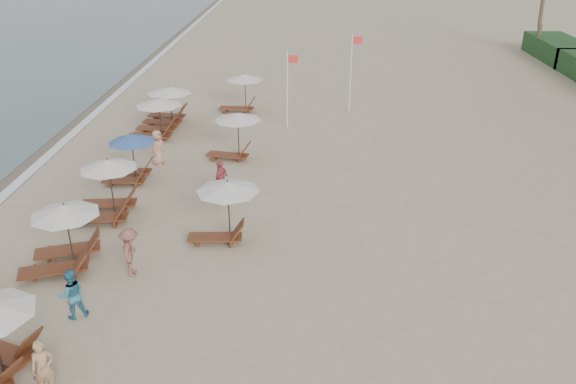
{
  "coord_description": "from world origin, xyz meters",
  "views": [
    {
      "loc": [
        1.36,
        -11.49,
        10.33
      ],
      "look_at": [
        0.71,
        7.65,
        1.3
      ],
      "focal_mm": 35.88,
      "sensor_mm": 36.0,
      "label": 1
    }
  ],
  "objects_px": {
    "inland_station_2": "(241,90)",
    "beachgoer_near": "(44,368)",
    "lounger_station_3": "(104,192)",
    "flag_pole_near": "(288,86)",
    "inland_station_1": "(233,131)",
    "lounger_station_6": "(166,105)",
    "beachgoer_far_b": "(158,147)",
    "lounger_station_4": "(129,158)",
    "lounger_station_5": "(155,118)",
    "lounger_station_2": "(61,239)",
    "beachgoer_mid_b": "(131,252)",
    "beachgoer_far_a": "(221,180)",
    "beachgoer_mid_a": "(72,294)",
    "inland_station_0": "(222,205)"
  },
  "relations": [
    {
      "from": "inland_station_2",
      "to": "beachgoer_near",
      "type": "height_order",
      "value": "inland_station_2"
    },
    {
      "from": "lounger_station_3",
      "to": "flag_pole_near",
      "type": "distance_m",
      "value": 12.73
    },
    {
      "from": "inland_station_1",
      "to": "inland_station_2",
      "type": "height_order",
      "value": "same"
    },
    {
      "from": "lounger_station_6",
      "to": "beachgoer_far_b",
      "type": "height_order",
      "value": "lounger_station_6"
    },
    {
      "from": "lounger_station_4",
      "to": "lounger_station_6",
      "type": "bearing_deg",
      "value": 91.16
    },
    {
      "from": "lounger_station_5",
      "to": "beachgoer_near",
      "type": "distance_m",
      "value": 18.28
    },
    {
      "from": "lounger_station_3",
      "to": "inland_station_1",
      "type": "xyz_separation_m",
      "value": [
        4.17,
        6.19,
        0.33
      ]
    },
    {
      "from": "lounger_station_3",
      "to": "beachgoer_near",
      "type": "relative_size",
      "value": 1.77
    },
    {
      "from": "inland_station_2",
      "to": "lounger_station_5",
      "type": "bearing_deg",
      "value": -130.79
    },
    {
      "from": "lounger_station_2",
      "to": "beachgoer_near",
      "type": "height_order",
      "value": "lounger_station_2"
    },
    {
      "from": "beachgoer_far_b",
      "to": "inland_station_1",
      "type": "bearing_deg",
      "value": -62.44
    },
    {
      "from": "beachgoer_mid_b",
      "to": "inland_station_2",
      "type": "bearing_deg",
      "value": -14.91
    },
    {
      "from": "inland_station_2",
      "to": "beachgoer_far_a",
      "type": "distance_m",
      "value": 12.01
    },
    {
      "from": "beachgoer_mid_a",
      "to": "lounger_station_6",
      "type": "bearing_deg",
      "value": -114.79
    },
    {
      "from": "lounger_station_5",
      "to": "lounger_station_6",
      "type": "relative_size",
      "value": 0.99
    },
    {
      "from": "lounger_station_4",
      "to": "beachgoer_mid_b",
      "type": "relative_size",
      "value": 1.42
    },
    {
      "from": "inland_station_1",
      "to": "beachgoer_near",
      "type": "height_order",
      "value": "inland_station_1"
    },
    {
      "from": "lounger_station_6",
      "to": "beachgoer_far_a",
      "type": "xyz_separation_m",
      "value": [
        4.4,
        -9.61,
        -0.21
      ]
    },
    {
      "from": "flag_pole_near",
      "to": "beachgoer_far_a",
      "type": "bearing_deg",
      "value": -104.86
    },
    {
      "from": "lounger_station_5",
      "to": "beachgoer_far_a",
      "type": "height_order",
      "value": "lounger_station_5"
    },
    {
      "from": "inland_station_0",
      "to": "beachgoer_far_b",
      "type": "height_order",
      "value": "inland_station_0"
    },
    {
      "from": "lounger_station_2",
      "to": "lounger_station_4",
      "type": "xyz_separation_m",
      "value": [
        0.2,
        6.97,
        0.02
      ]
    },
    {
      "from": "inland_station_1",
      "to": "flag_pole_near",
      "type": "distance_m",
      "value": 5.31
    },
    {
      "from": "lounger_station_4",
      "to": "lounger_station_5",
      "type": "height_order",
      "value": "lounger_station_4"
    },
    {
      "from": "beachgoer_far_a",
      "to": "beachgoer_far_b",
      "type": "bearing_deg",
      "value": -119.09
    },
    {
      "from": "lounger_station_5",
      "to": "lounger_station_2",
      "type": "bearing_deg",
      "value": -89.87
    },
    {
      "from": "lounger_station_5",
      "to": "inland_station_1",
      "type": "height_order",
      "value": "inland_station_1"
    },
    {
      "from": "lounger_station_4",
      "to": "beachgoer_far_a",
      "type": "relative_size",
      "value": 1.38
    },
    {
      "from": "lounger_station_6",
      "to": "inland_station_1",
      "type": "bearing_deg",
      "value": -49.6
    },
    {
      "from": "inland_station_0",
      "to": "beachgoer_near",
      "type": "relative_size",
      "value": 1.74
    },
    {
      "from": "inland_station_1",
      "to": "beachgoer_mid_b",
      "type": "xyz_separation_m",
      "value": [
        -2.08,
        -10.12,
        -0.54
      ]
    },
    {
      "from": "inland_station_0",
      "to": "lounger_station_6",
      "type": "bearing_deg",
      "value": 110.83
    },
    {
      "from": "beachgoer_far_b",
      "to": "lounger_station_3",
      "type": "bearing_deg",
      "value": -172.9
    },
    {
      "from": "lounger_station_5",
      "to": "flag_pole_near",
      "type": "relative_size",
      "value": 0.66
    },
    {
      "from": "lounger_station_2",
      "to": "lounger_station_5",
      "type": "height_order",
      "value": "lounger_station_2"
    },
    {
      "from": "lounger_station_3",
      "to": "beachgoer_mid_a",
      "type": "relative_size",
      "value": 1.73
    },
    {
      "from": "lounger_station_2",
      "to": "beachgoer_far_a",
      "type": "distance_m",
      "value": 6.9
    },
    {
      "from": "inland_station_2",
      "to": "flag_pole_near",
      "type": "distance_m",
      "value": 4.21
    },
    {
      "from": "lounger_station_3",
      "to": "flag_pole_near",
      "type": "height_order",
      "value": "flag_pole_near"
    },
    {
      "from": "flag_pole_near",
      "to": "lounger_station_6",
      "type": "bearing_deg",
      "value": 175.59
    },
    {
      "from": "beachgoer_near",
      "to": "flag_pole_near",
      "type": "height_order",
      "value": "flag_pole_near"
    },
    {
      "from": "lounger_station_6",
      "to": "beachgoer_near",
      "type": "relative_size",
      "value": 1.85
    },
    {
      "from": "inland_station_0",
      "to": "flag_pole_near",
      "type": "xyz_separation_m",
      "value": [
        1.86,
        12.47,
        0.93
      ]
    },
    {
      "from": "inland_station_1",
      "to": "beachgoer_far_b",
      "type": "relative_size",
      "value": 1.65
    },
    {
      "from": "beachgoer_mid_a",
      "to": "beachgoer_far_b",
      "type": "relative_size",
      "value": 0.95
    },
    {
      "from": "lounger_station_4",
      "to": "lounger_station_6",
      "type": "height_order",
      "value": "lounger_station_4"
    },
    {
      "from": "beachgoer_mid_a",
      "to": "flag_pole_near",
      "type": "bearing_deg",
      "value": -137.01
    },
    {
      "from": "inland_station_0",
      "to": "beachgoer_near",
      "type": "bearing_deg",
      "value": -113.63
    },
    {
      "from": "lounger_station_3",
      "to": "beachgoer_mid_a",
      "type": "height_order",
      "value": "lounger_station_3"
    },
    {
      "from": "beachgoer_far_b",
      "to": "flag_pole_near",
      "type": "xyz_separation_m",
      "value": [
        5.88,
        5.42,
        1.51
      ]
    }
  ]
}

